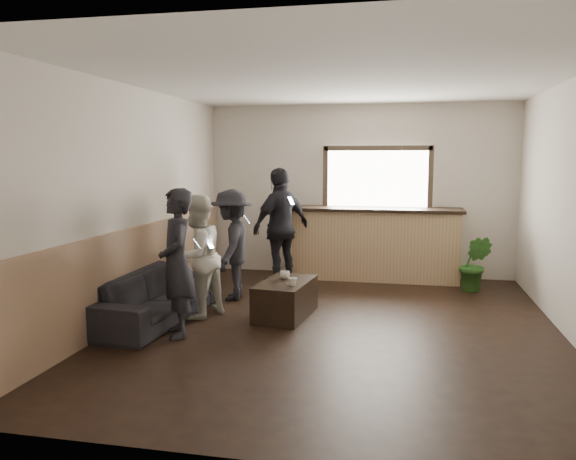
% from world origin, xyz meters
% --- Properties ---
extents(ground, '(5.00, 6.00, 0.01)m').
position_xyz_m(ground, '(0.00, 0.00, 0.00)').
color(ground, black).
extents(room_shell, '(5.01, 6.01, 2.80)m').
position_xyz_m(room_shell, '(-0.74, 0.00, 1.47)').
color(room_shell, silver).
rests_on(room_shell, ground).
extents(bar_counter, '(2.70, 0.68, 2.13)m').
position_xyz_m(bar_counter, '(0.30, 2.70, 0.64)').
color(bar_counter, tan).
rests_on(bar_counter, ground).
extents(sofa, '(0.93, 2.07, 0.59)m').
position_xyz_m(sofa, '(-2.15, -0.21, 0.29)').
color(sofa, black).
rests_on(sofa, ground).
extents(coffee_table, '(0.66, 1.04, 0.44)m').
position_xyz_m(coffee_table, '(-0.65, 0.29, 0.22)').
color(coffee_table, black).
rests_on(coffee_table, ground).
extents(cup_a, '(0.17, 0.17, 0.10)m').
position_xyz_m(cup_a, '(-0.69, 0.43, 0.49)').
color(cup_a, silver).
rests_on(cup_a, coffee_table).
extents(cup_b, '(0.12, 0.12, 0.09)m').
position_xyz_m(cup_b, '(-0.52, 0.08, 0.49)').
color(cup_b, silver).
rests_on(cup_b, coffee_table).
extents(potted_plant, '(0.53, 0.47, 0.82)m').
position_xyz_m(potted_plant, '(1.77, 2.12, 0.41)').
color(potted_plant, '#2D6623').
rests_on(potted_plant, ground).
extents(person_a, '(0.62, 0.70, 1.62)m').
position_xyz_m(person_a, '(-1.65, -0.68, 0.81)').
color(person_a, black).
rests_on(person_a, ground).
extents(person_b, '(0.82, 0.90, 1.50)m').
position_xyz_m(person_b, '(-1.70, 0.05, 0.75)').
color(person_b, beige).
rests_on(person_b, ground).
extents(person_c, '(0.67, 1.04, 1.52)m').
position_xyz_m(person_c, '(-1.55, 0.98, 0.76)').
color(person_c, black).
rests_on(person_c, ground).
extents(person_d, '(0.96, 1.11, 1.79)m').
position_xyz_m(person_d, '(-1.07, 1.95, 0.90)').
color(person_d, black).
rests_on(person_d, ground).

